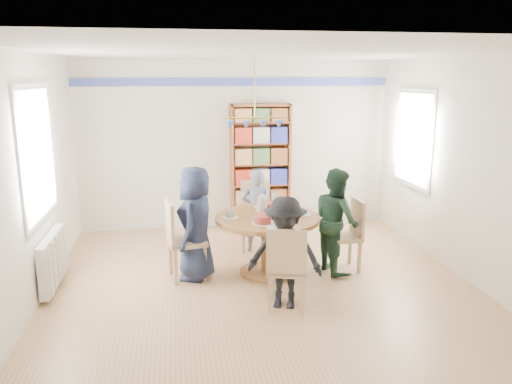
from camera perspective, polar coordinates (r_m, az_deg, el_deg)
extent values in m
plane|color=tan|center=(6.09, 0.61, -10.53)|extent=(5.00, 5.00, 0.00)
plane|color=white|center=(5.58, 0.68, 15.78)|extent=(5.00, 5.00, 0.00)
plane|color=white|center=(8.12, -2.37, 5.38)|extent=(5.00, 0.00, 5.00)
plane|color=white|center=(3.32, 8.04, -6.16)|extent=(5.00, 0.00, 5.00)
plane|color=white|center=(5.81, -24.45, 1.11)|extent=(0.00, 5.00, 5.00)
plane|color=white|center=(6.58, 22.66, 2.55)|extent=(0.00, 5.00, 5.00)
cube|color=#374698|center=(8.03, -2.42, 12.45)|extent=(5.00, 0.02, 0.12)
cube|color=white|center=(6.05, -23.81, 4.01)|extent=(0.03, 1.32, 1.52)
cube|color=white|center=(6.05, -23.63, 4.02)|extent=(0.01, 1.20, 1.40)
cube|color=white|center=(7.66, 17.63, 5.83)|extent=(0.03, 1.12, 1.42)
cube|color=white|center=(7.66, 17.50, 5.83)|extent=(0.01, 1.00, 1.30)
cylinder|color=gold|center=(6.07, -0.15, 12.02)|extent=(0.01, 0.01, 0.75)
cylinder|color=gold|center=(6.09, -0.15, 8.49)|extent=(0.80, 0.02, 0.02)
cone|color=#435ABC|center=(6.06, -2.98, 7.69)|extent=(0.11, 0.11, 0.10)
cone|color=#435ABC|center=(6.08, -1.09, 7.73)|extent=(0.11, 0.11, 0.10)
cone|color=#435ABC|center=(6.11, 0.78, 7.75)|extent=(0.11, 0.11, 0.10)
cone|color=#435ABC|center=(6.15, 2.64, 7.78)|extent=(0.11, 0.11, 0.10)
cube|color=silver|center=(6.33, -22.20, -7.18)|extent=(0.10, 1.00, 0.60)
cube|color=silver|center=(5.95, -22.47, -8.49)|extent=(0.02, 0.06, 0.56)
cube|color=silver|center=(6.13, -22.05, -7.82)|extent=(0.02, 0.06, 0.56)
cube|color=silver|center=(6.32, -21.66, -7.18)|extent=(0.02, 0.06, 0.56)
cube|color=silver|center=(6.50, -21.30, -6.58)|extent=(0.02, 0.06, 0.56)
cube|color=silver|center=(6.69, -20.95, -6.01)|extent=(0.02, 0.06, 0.56)
cylinder|color=brown|center=(6.17, 1.31, -3.02)|extent=(1.30, 1.30, 0.05)
cylinder|color=brown|center=(6.29, 1.30, -6.31)|extent=(0.16, 0.16, 0.70)
cylinder|color=brown|center=(6.41, 1.28, -9.09)|extent=(0.70, 0.70, 0.04)
cube|color=tan|center=(6.17, -7.90, -5.64)|extent=(0.51, 0.51, 0.05)
cube|color=tan|center=(6.06, -9.83, -3.46)|extent=(0.11, 0.44, 0.52)
cube|color=tan|center=(6.12, -5.85, -8.18)|extent=(0.05, 0.05, 0.45)
cube|color=tan|center=(6.44, -6.58, -7.08)|extent=(0.05, 0.05, 0.45)
cube|color=tan|center=(6.06, -9.17, -8.52)|extent=(0.05, 0.05, 0.45)
cube|color=tan|center=(6.39, -9.73, -7.38)|extent=(0.05, 0.05, 0.45)
cube|color=tan|center=(6.48, 9.91, -5.09)|extent=(0.42, 0.42, 0.05)
cube|color=tan|center=(6.48, 11.52, -2.93)|extent=(0.05, 0.41, 0.49)
cube|color=tan|center=(6.65, 7.99, -6.63)|extent=(0.04, 0.04, 0.42)
cube|color=tan|center=(6.36, 8.95, -7.60)|extent=(0.04, 0.04, 0.42)
cube|color=tan|center=(6.76, 10.66, -6.40)|extent=(0.04, 0.04, 0.42)
cube|color=tan|center=(6.47, 11.72, -7.34)|extent=(0.04, 0.04, 0.42)
cube|color=tan|center=(7.15, -0.05, -2.99)|extent=(0.48, 0.48, 0.05)
cube|color=tan|center=(7.27, -0.10, -0.64)|extent=(0.43, 0.09, 0.51)
cube|color=tan|center=(7.05, -1.41, -5.26)|extent=(0.05, 0.05, 0.44)
cube|color=tan|center=(7.06, 1.40, -5.23)|extent=(0.05, 0.05, 0.44)
cube|color=tan|center=(7.38, -1.44, -4.41)|extent=(0.05, 0.05, 0.44)
cube|color=tan|center=(7.39, 1.25, -4.39)|extent=(0.05, 0.05, 0.44)
cube|color=tan|center=(5.37, 3.64, -8.77)|extent=(0.52, 0.52, 0.05)
cube|color=tan|center=(5.11, 3.51, -6.99)|extent=(0.41, 0.16, 0.49)
cube|color=tan|center=(5.60, 5.48, -10.40)|extent=(0.05, 0.05, 0.42)
cube|color=tan|center=(5.62, 2.03, -10.24)|extent=(0.05, 0.05, 0.42)
cube|color=tan|center=(5.30, 5.29, -11.83)|extent=(0.05, 0.05, 0.42)
cube|color=tan|center=(5.32, 1.62, -11.66)|extent=(0.05, 0.05, 0.42)
imported|color=#181F35|center=(6.10, -6.89, -3.57)|extent=(0.64, 0.79, 1.40)
imported|color=#193223|center=(6.37, 9.13, -3.22)|extent=(0.62, 0.73, 1.33)
imported|color=gray|center=(7.02, 0.07, -2.15)|extent=(0.49, 0.38, 1.19)
imported|color=black|center=(5.34, 3.33, -6.96)|extent=(0.90, 0.69, 1.22)
cube|color=brown|center=(8.01, -2.76, 2.79)|extent=(0.04, 0.29, 2.02)
cube|color=brown|center=(8.16, 3.70, 2.98)|extent=(0.04, 0.29, 2.02)
cube|color=brown|center=(7.96, 0.51, 9.92)|extent=(0.96, 0.29, 0.04)
cube|color=brown|center=(8.30, 0.49, -3.78)|extent=(0.96, 0.29, 0.06)
cube|color=brown|center=(8.20, 0.34, 3.06)|extent=(0.96, 0.02, 2.02)
cube|color=brown|center=(8.21, 0.49, -1.40)|extent=(0.90, 0.27, 0.02)
cube|color=brown|center=(8.13, 0.50, 0.89)|extent=(0.90, 0.27, 0.02)
cube|color=brown|center=(8.07, 0.50, 3.23)|extent=(0.90, 0.27, 0.02)
cube|color=brown|center=(8.01, 0.50, 5.59)|extent=(0.90, 0.27, 0.02)
cube|color=brown|center=(7.98, 0.51, 7.99)|extent=(0.90, 0.27, 0.02)
cube|color=#A82C19|center=(8.20, -1.48, -2.88)|extent=(0.27, 0.21, 0.25)
cube|color=silver|center=(8.24, 0.51, -2.79)|extent=(0.27, 0.21, 0.25)
cube|color=navy|center=(8.29, 2.48, -2.70)|extent=(0.27, 0.21, 0.25)
cube|color=tan|center=(8.11, -1.49, -0.58)|extent=(0.27, 0.21, 0.25)
cube|color=#466739|center=(8.16, 0.52, -0.50)|extent=(0.27, 0.21, 0.25)
cube|color=brown|center=(8.21, 2.50, -0.43)|extent=(0.27, 0.21, 0.25)
cube|color=#A82C19|center=(8.04, -1.50, 1.75)|extent=(0.27, 0.21, 0.25)
cube|color=silver|center=(8.08, 0.52, 1.81)|extent=(0.27, 0.21, 0.25)
cube|color=navy|center=(8.14, 2.52, 1.87)|extent=(0.27, 0.21, 0.25)
cube|color=tan|center=(7.98, -1.52, 4.11)|extent=(0.27, 0.21, 0.25)
cube|color=#466739|center=(8.02, 0.53, 4.17)|extent=(0.27, 0.21, 0.25)
cube|color=brown|center=(8.08, 2.55, 4.21)|extent=(0.27, 0.21, 0.25)
cube|color=#A82C19|center=(7.94, -1.53, 6.51)|extent=(0.27, 0.21, 0.25)
cube|color=silver|center=(7.98, 0.53, 6.55)|extent=(0.27, 0.21, 0.25)
cube|color=navy|center=(8.03, 2.57, 6.58)|extent=(0.27, 0.21, 0.25)
cube|color=tan|center=(7.91, -1.55, 8.78)|extent=(0.27, 0.21, 0.21)
cube|color=#466739|center=(7.95, 0.54, 8.81)|extent=(0.27, 0.21, 0.21)
cube|color=brown|center=(8.00, 2.59, 8.83)|extent=(0.27, 0.21, 0.21)
cylinder|color=white|center=(6.20, 0.75, -1.60)|extent=(0.12, 0.12, 0.23)
sphere|color=white|center=(6.17, 0.76, -0.56)|extent=(0.09, 0.09, 0.09)
cylinder|color=silver|center=(6.26, 2.17, -1.28)|extent=(0.07, 0.07, 0.27)
cylinder|color=#435ABC|center=(6.23, 2.18, 0.01)|extent=(0.03, 0.03, 0.03)
cylinder|color=white|center=(6.43, 1.30, -2.08)|extent=(0.29, 0.29, 0.01)
cylinder|color=maroon|center=(6.42, 1.30, -1.66)|extent=(0.23, 0.23, 0.09)
cylinder|color=white|center=(5.88, 0.90, -3.54)|extent=(0.29, 0.29, 0.01)
cylinder|color=maroon|center=(5.86, 0.90, -3.08)|extent=(0.23, 0.23, 0.09)
cylinder|color=white|center=(6.10, -2.96, -2.94)|extent=(0.19, 0.19, 0.01)
imported|color=white|center=(6.09, -2.96, -2.56)|extent=(0.12, 0.12, 0.09)
cylinder|color=white|center=(6.26, 5.48, -2.56)|extent=(0.19, 0.19, 0.01)
imported|color=white|center=(6.25, 5.48, -2.21)|extent=(0.10, 0.10, 0.09)
cylinder|color=white|center=(6.61, 0.59, -1.67)|extent=(0.19, 0.19, 0.01)
imported|color=white|center=(6.60, 0.59, -1.32)|extent=(0.12, 0.12, 0.09)
cylinder|color=white|center=(5.73, 2.15, -4.00)|extent=(0.19, 0.19, 0.01)
imported|color=white|center=(5.72, 2.16, -3.61)|extent=(0.10, 0.10, 0.09)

